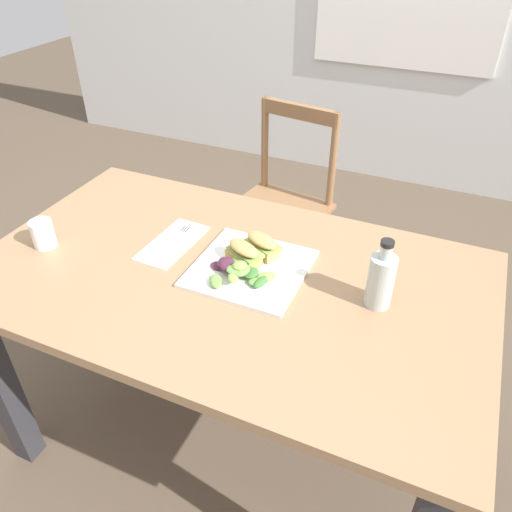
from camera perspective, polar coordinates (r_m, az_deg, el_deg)
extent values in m
plane|color=brown|center=(1.96, -4.43, -17.47)|extent=(9.49, 9.49, 0.00)
cube|color=#997551|center=(1.37, -3.22, -2.46)|extent=(1.39, 0.82, 0.03)
cube|color=#2D2D33|center=(1.77, -27.08, -12.82)|extent=(0.07, 0.07, 0.71)
cube|color=#2D2D33|center=(2.10, -14.09, -0.83)|extent=(0.07, 0.07, 0.71)
cube|color=#2D2D33|center=(1.77, 21.21, -10.57)|extent=(0.07, 0.07, 0.71)
cylinder|color=#8E6642|center=(2.29, -3.74, -0.56)|extent=(0.03, 0.03, 0.43)
cylinder|color=#8E6642|center=(2.14, 3.66, -3.48)|extent=(0.03, 0.03, 0.43)
cylinder|color=#8E6642|center=(2.52, 0.79, 3.30)|extent=(0.03, 0.03, 0.43)
cylinder|color=#8E6642|center=(2.39, 7.71, 0.89)|extent=(0.03, 0.03, 0.43)
cube|color=#8E6642|center=(2.20, 2.24, 4.94)|extent=(0.46, 0.46, 0.02)
cylinder|color=#8E6642|center=(2.32, 1.02, 12.72)|extent=(0.03, 0.03, 0.42)
cylinder|color=#8E6642|center=(2.18, 8.77, 10.68)|extent=(0.03, 0.03, 0.42)
cube|color=#8E6642|center=(2.18, 5.02, 16.09)|extent=(0.36, 0.09, 0.06)
cube|color=white|center=(1.36, -0.68, -1.41)|extent=(0.30, 0.30, 0.01)
cube|color=tan|center=(1.38, -1.42, -0.22)|extent=(0.12, 0.09, 0.02)
cube|color=#84A84C|center=(1.37, -1.23, 0.42)|extent=(0.11, 0.10, 0.01)
ellipsoid|color=tan|center=(1.36, -1.44, 0.91)|extent=(0.12, 0.09, 0.02)
cube|color=tan|center=(1.41, 0.66, 0.72)|extent=(0.12, 0.09, 0.02)
cube|color=#84A84C|center=(1.40, 0.85, 1.34)|extent=(0.11, 0.10, 0.01)
ellipsoid|color=tan|center=(1.39, 0.67, 1.84)|extent=(0.12, 0.09, 0.02)
ellipsoid|color=#84A84C|center=(1.34, -1.22, -1.78)|extent=(0.06, 0.06, 0.01)
ellipsoid|color=#84A84C|center=(1.31, 1.18, -2.39)|extent=(0.06, 0.06, 0.02)
ellipsoid|color=#3D7033|center=(1.32, -1.72, -1.51)|extent=(0.05, 0.07, 0.01)
ellipsoid|color=#84A84C|center=(1.29, -2.65, -2.44)|extent=(0.04, 0.05, 0.02)
ellipsoid|color=#6B9E47|center=(1.30, -4.62, -2.86)|extent=(0.06, 0.07, 0.02)
ellipsoid|color=#3D7033|center=(1.32, -0.60, -1.92)|extent=(0.04, 0.05, 0.01)
ellipsoid|color=#6B9E47|center=(1.29, 0.07, -2.99)|extent=(0.05, 0.04, 0.01)
ellipsoid|color=#6B9E47|center=(1.30, -2.45, -1.54)|extent=(0.05, 0.05, 0.01)
ellipsoid|color=#84A84C|center=(1.30, -1.86, -1.09)|extent=(0.05, 0.05, 0.02)
ellipsoid|color=#4C2338|center=(1.35, -3.37, -0.70)|extent=(0.06, 0.05, 0.02)
ellipsoid|color=#4C2338|center=(1.33, -3.52, -1.15)|extent=(0.07, 0.07, 0.02)
ellipsoid|color=#4C2338|center=(1.36, -4.29, -1.12)|extent=(0.05, 0.04, 0.01)
ellipsoid|color=#6B9E47|center=(1.37, -2.00, -0.38)|extent=(0.06, 0.06, 0.02)
ellipsoid|color=#3D7033|center=(1.29, 0.59, -2.93)|extent=(0.04, 0.06, 0.02)
ellipsoid|color=#84A84C|center=(1.36, -3.51, -0.70)|extent=(0.05, 0.06, 0.01)
ellipsoid|color=#6B9E47|center=(1.30, -1.63, -1.64)|extent=(0.04, 0.06, 0.01)
cube|color=white|center=(1.49, -9.55, 1.44)|extent=(0.12, 0.25, 0.00)
cube|color=silver|center=(1.47, -10.03, 1.09)|extent=(0.01, 0.14, 0.00)
cube|color=silver|center=(1.53, -8.18, 2.90)|extent=(0.03, 0.05, 0.00)
cube|color=#38383D|center=(1.53, -7.80, 3.02)|extent=(0.00, 0.03, 0.00)
cube|color=#38383D|center=(1.54, -8.06, 3.09)|extent=(0.00, 0.03, 0.00)
cube|color=#38383D|center=(1.54, -8.31, 3.15)|extent=(0.00, 0.03, 0.00)
cylinder|color=#472819|center=(1.26, 13.89, -3.59)|extent=(0.06, 0.06, 0.10)
cylinder|color=#B2BCB7|center=(1.25, 14.02, -2.84)|extent=(0.07, 0.07, 0.14)
cylinder|color=#B2BCB7|center=(1.20, 14.62, 0.47)|extent=(0.03, 0.03, 0.04)
cylinder|color=black|center=(1.19, 14.79, 1.41)|extent=(0.03, 0.03, 0.01)
cylinder|color=white|center=(1.56, -23.16, 2.36)|extent=(0.06, 0.06, 0.08)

